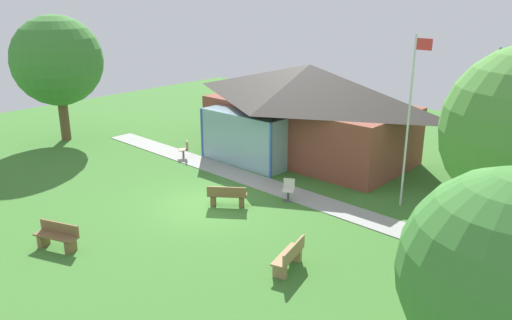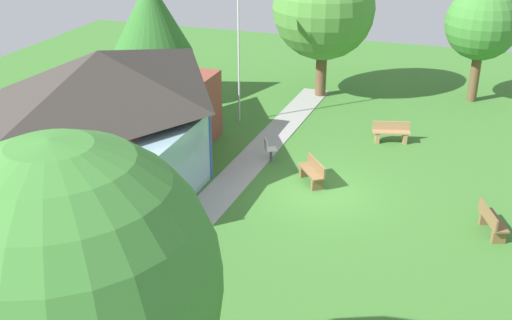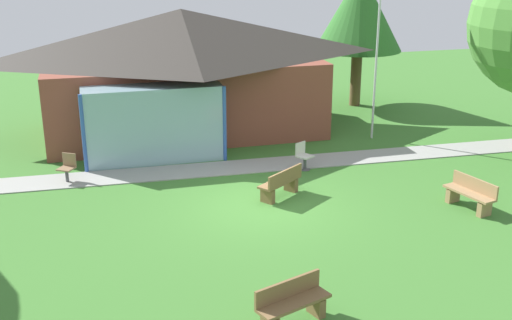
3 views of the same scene
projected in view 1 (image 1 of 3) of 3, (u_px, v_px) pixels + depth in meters
ground_plane at (207, 205)px, 19.61m from camera, size 44.00×44.00×0.00m
pavilion at (305, 109)px, 24.77m from camera, size 10.84×6.79×4.54m
footpath at (261, 183)px, 21.82m from camera, size 22.00×1.95×0.03m
flagpole at (410, 116)px, 18.45m from camera, size 0.64×0.08×6.45m
bench_front_center at (57, 237)px, 16.15m from camera, size 1.56×0.93×0.84m
bench_rear_near_path at (227, 196)px, 19.34m from camera, size 1.47×1.24×0.84m
bench_mid_right at (289, 257)px, 14.91m from camera, size 0.80×1.56×0.84m
patio_chair_lawn_spare at (289, 190)px, 19.91m from camera, size 0.60×0.60×0.86m
patio_chair_west at (185, 150)px, 25.00m from camera, size 0.61×0.61×0.86m
tree_west_hedge at (57, 61)px, 26.95m from camera, size 4.78×4.78×6.75m
tree_behind_pavilion_right at (495, 89)px, 20.79m from camera, size 3.70×3.70×5.74m
tree_far_east at (508, 277)px, 7.72m from camera, size 3.35×3.35×5.38m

